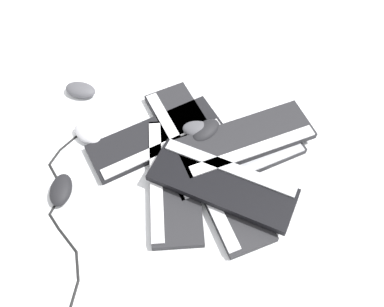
% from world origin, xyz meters
% --- Properties ---
extents(ground_plane, '(3.20, 3.20, 0.00)m').
position_xyz_m(ground_plane, '(0.00, 0.00, 0.00)').
color(ground_plane, white).
extents(keyboard_0, '(0.34, 0.46, 0.03)m').
position_xyz_m(keyboard_0, '(0.07, 0.07, 0.01)').
color(keyboard_0, black).
rests_on(keyboard_0, ground).
extents(keyboard_1, '(0.39, 0.44, 0.03)m').
position_xyz_m(keyboard_1, '(-0.06, 0.17, 0.01)').
color(keyboard_1, '#232326').
rests_on(keyboard_1, ground).
extents(keyboard_2, '(0.45, 0.38, 0.03)m').
position_xyz_m(keyboard_2, '(-0.20, 0.10, 0.01)').
color(keyboard_2, '#232326').
rests_on(keyboard_2, ground).
extents(keyboard_3, '(0.36, 0.45, 0.03)m').
position_xyz_m(keyboard_3, '(-0.19, -0.01, 0.01)').
color(keyboard_3, '#232326').
rests_on(keyboard_3, ground).
extents(keyboard_4, '(0.45, 0.36, 0.03)m').
position_xyz_m(keyboard_4, '(-0.02, -0.00, 0.01)').
color(keyboard_4, '#232326').
rests_on(keyboard_4, ground).
extents(keyboard_5, '(0.38, 0.45, 0.03)m').
position_xyz_m(keyboard_5, '(-0.18, -0.07, 0.04)').
color(keyboard_5, '#232326').
rests_on(keyboard_5, keyboard_3).
extents(keyboard_6, '(0.46, 0.22, 0.03)m').
position_xyz_m(keyboard_6, '(-0.21, 0.11, 0.04)').
color(keyboard_6, black).
rests_on(keyboard_6, keyboard_2).
extents(mouse_0, '(0.08, 0.12, 0.04)m').
position_xyz_m(mouse_0, '(-0.06, -0.02, 0.05)').
color(mouse_0, black).
rests_on(mouse_0, keyboard_4).
extents(mouse_1, '(0.13, 0.10, 0.04)m').
position_xyz_m(mouse_1, '(-0.04, -0.02, 0.05)').
color(mouse_1, '#4C4C51').
rests_on(mouse_1, keyboard_4).
extents(mouse_2, '(0.11, 0.13, 0.04)m').
position_xyz_m(mouse_2, '(0.20, 0.38, 0.02)').
color(mouse_2, black).
rests_on(mouse_2, ground).
extents(mouse_3, '(0.12, 0.10, 0.04)m').
position_xyz_m(mouse_3, '(0.41, 0.05, 0.02)').
color(mouse_3, '#4C4C51').
rests_on(mouse_3, ground).
extents(mouse_4, '(0.12, 0.08, 0.04)m').
position_xyz_m(mouse_4, '(0.27, 0.18, 0.02)').
color(mouse_4, '#B7B7BC').
rests_on(mouse_4, ground).
extents(cable_0, '(0.47, 0.54, 0.01)m').
position_xyz_m(cable_0, '(0.11, 0.46, 0.00)').
color(cable_0, black).
rests_on(cable_0, ground).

